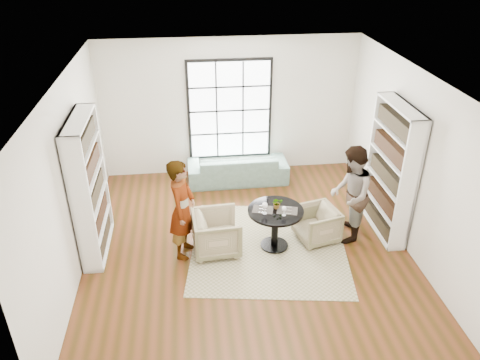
{
  "coord_description": "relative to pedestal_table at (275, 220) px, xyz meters",
  "views": [
    {
      "loc": [
        -0.89,
        -6.55,
        4.97
      ],
      "look_at": [
        -0.08,
        0.4,
        1.13
      ],
      "focal_mm": 35.0,
      "sensor_mm": 36.0,
      "label": 1
    }
  ],
  "objects": [
    {
      "name": "person_right",
      "position": [
        1.32,
        0.13,
        0.33
      ],
      "size": [
        0.91,
        1.03,
        1.76
      ],
      "primitive_type": "imported",
      "rotation": [
        0.0,
        0.0,
        -1.91
      ],
      "color": "gray",
      "rests_on": "ground"
    },
    {
      "name": "rug",
      "position": [
        -0.1,
        -0.01,
        -0.54
      ],
      "size": [
        3.0,
        3.0,
        0.01
      ],
      "primitive_type": "cube",
      "rotation": [
        0.0,
        0.0,
        -0.15
      ],
      "color": "tan",
      "rests_on": "ground"
    },
    {
      "name": "armchair_right",
      "position": [
        0.77,
        0.13,
        -0.23
      ],
      "size": [
        0.83,
        0.81,
        0.63
      ],
      "primitive_type": "imported",
      "rotation": [
        0.0,
        0.0,
        -1.33
      ],
      "color": "#BEBA88",
      "rests_on": "ground"
    },
    {
      "name": "flower_centerpiece",
      "position": [
        0.03,
        0.05,
        0.3
      ],
      "size": [
        0.19,
        0.17,
        0.19
      ],
      "primitive_type": "imported",
      "rotation": [
        0.0,
        0.0,
        0.1
      ],
      "color": "gray",
      "rests_on": "pedestal_table"
    },
    {
      "name": "armchair_left",
      "position": [
        -1.0,
        0.0,
        -0.19
      ],
      "size": [
        0.84,
        0.82,
        0.72
      ],
      "primitive_type": "imported",
      "rotation": [
        0.0,
        0.0,
        1.64
      ],
      "color": "tan",
      "rests_on": "ground"
    },
    {
      "name": "cutlery_right",
      "position": [
        0.19,
        -0.05,
        0.22
      ],
      "size": [
        0.19,
        0.25,
        0.01
      ],
      "primitive_type": null,
      "rotation": [
        0.0,
        0.0,
        -0.27
      ],
      "color": "silver",
      "rests_on": "placemat_right"
    },
    {
      "name": "placemat_left",
      "position": [
        -0.21,
        0.03,
        0.21
      ],
      "size": [
        0.4,
        0.34,
        0.01
      ],
      "primitive_type": "cube",
      "rotation": [
        0.0,
        0.0,
        -0.27
      ],
      "color": "black",
      "rests_on": "pedestal_table"
    },
    {
      "name": "placemat_right",
      "position": [
        0.19,
        -0.05,
        0.21
      ],
      "size": [
        0.4,
        0.34,
        0.01
      ],
      "primitive_type": "cube",
      "rotation": [
        0.0,
        0.0,
        -0.27
      ],
      "color": "black",
      "rests_on": "pedestal_table"
    },
    {
      "name": "room_shell",
      "position": [
        -0.48,
        0.56,
        0.71
      ],
      "size": [
        6.0,
        6.01,
        6.0
      ],
      "color": "silver",
      "rests_on": "ground"
    },
    {
      "name": "person_left",
      "position": [
        -1.55,
        0.0,
        0.33
      ],
      "size": [
        0.58,
        0.73,
        1.76
      ],
      "primitive_type": "imported",
      "rotation": [
        0.0,
        0.0,
        1.29
      ],
      "color": "gray",
      "rests_on": "ground"
    },
    {
      "name": "wine_glass_left",
      "position": [
        -0.2,
        -0.09,
        0.36
      ],
      "size": [
        0.1,
        0.1,
        0.21
      ],
      "color": "silver",
      "rests_on": "pedestal_table"
    },
    {
      "name": "sofa",
      "position": [
        -0.37,
        2.47,
        -0.23
      ],
      "size": [
        2.16,
        0.87,
        0.63
      ],
      "primitive_type": "imported",
      "rotation": [
        0.0,
        0.0,
        3.15
      ],
      "color": "gray",
      "rests_on": "ground"
    },
    {
      "name": "ground",
      "position": [
        -0.48,
        0.02,
        -0.55
      ],
      "size": [
        6.0,
        6.0,
        0.0
      ],
      "primitive_type": "plane",
      "color": "#5E2E16"
    },
    {
      "name": "cutlery_left",
      "position": [
        -0.21,
        0.03,
        0.22
      ],
      "size": [
        0.19,
        0.25,
        0.01
      ],
      "primitive_type": null,
      "rotation": [
        0.0,
        0.0,
        -0.27
      ],
      "color": "silver",
      "rests_on": "placemat_left"
    },
    {
      "name": "pedestal_table",
      "position": [
        0.0,
        0.0,
        0.0
      ],
      "size": [
        0.95,
        0.95,
        0.75
      ],
      "rotation": [
        0.0,
        0.0,
        -0.27
      ],
      "color": "black",
      "rests_on": "ground"
    },
    {
      "name": "wine_glass_right",
      "position": [
        0.1,
        -0.18,
        0.33
      ],
      "size": [
        0.08,
        0.08,
        0.17
      ],
      "color": "silver",
      "rests_on": "pedestal_table"
    }
  ]
}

